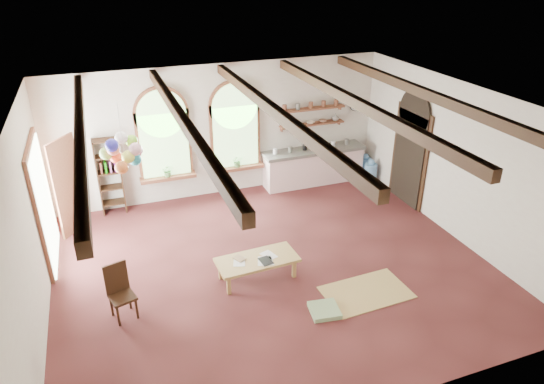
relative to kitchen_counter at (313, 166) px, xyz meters
name	(u,v)px	position (x,y,z in m)	size (l,w,h in m)	color
floor	(273,266)	(-2.30, -3.20, -0.48)	(8.00, 8.00, 0.00)	#592425
ceiling_beams	(273,110)	(-2.30, -3.20, 2.62)	(6.20, 6.80, 0.18)	#342010
window_left	(164,138)	(-3.70, 0.23, 1.16)	(1.30, 0.28, 2.20)	brown
window_right	(235,129)	(-2.00, 0.23, 1.16)	(1.30, 0.28, 2.20)	brown
left_doorway	(44,205)	(-6.25, -1.40, 0.67)	(0.10, 1.90, 2.50)	brown
right_doorway	(409,158)	(1.65, -1.70, 0.62)	(0.10, 1.30, 2.40)	black
kitchen_counter	(313,166)	(0.00, 0.00, 0.00)	(2.68, 0.62, 0.94)	#FAD4D4
wall_shelf_lower	(312,124)	(0.00, 0.18, 1.07)	(1.70, 0.24, 0.04)	brown
wall_shelf_upper	(313,109)	(0.00, 0.18, 1.47)	(1.70, 0.24, 0.04)	brown
wall_clock	(355,105)	(1.25, 0.25, 1.42)	(0.32, 0.32, 0.04)	black
bookshelf	(110,177)	(-5.00, 0.12, 0.42)	(0.53, 0.32, 1.80)	#342010
coffee_table	(257,261)	(-2.70, -3.46, -0.10)	(1.51, 0.76, 0.42)	#A8874D
side_chair	(123,302)	(-5.11, -3.71, -0.20)	(0.47, 0.47, 0.96)	#342010
floor_mat	(366,292)	(-1.03, -4.55, -0.47)	(1.51, 0.93, 0.02)	tan
floor_cushion	(324,310)	(-1.95, -4.77, -0.43)	(0.48, 0.48, 0.08)	#83A26F
water_jug_a	(371,172)	(1.45, -0.45, -0.21)	(0.32, 0.32, 0.63)	#5F96CB
water_jug_b	(365,166)	(1.52, -0.04, -0.21)	(0.32, 0.32, 0.62)	#5F96CB
balloon_cluster	(123,151)	(-4.71, -2.24, 1.86)	(0.74, 0.81, 1.14)	silver
table_book	(236,260)	(-3.08, -3.39, -0.04)	(0.16, 0.23, 0.02)	olive
tablet	(266,261)	(-2.58, -3.59, -0.05)	(0.20, 0.28, 0.01)	black
potted_plant_left	(168,171)	(-3.70, 0.12, 0.37)	(0.27, 0.23, 0.30)	#598C4C
potted_plant_right	(237,161)	(-2.00, 0.12, 0.37)	(0.27, 0.23, 0.30)	#598C4C
shelf_cup_a	(284,125)	(-0.75, 0.18, 1.14)	(0.12, 0.10, 0.10)	white
shelf_cup_b	(297,123)	(-0.40, 0.18, 1.14)	(0.10, 0.10, 0.09)	beige
shelf_bowl_a	(310,122)	(-0.05, 0.18, 1.12)	(0.22, 0.22, 0.05)	beige
shelf_bowl_b	(323,121)	(0.30, 0.18, 1.12)	(0.20, 0.20, 0.06)	#8C664C
shelf_vase	(335,117)	(0.65, 0.18, 1.19)	(0.18, 0.18, 0.19)	slate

